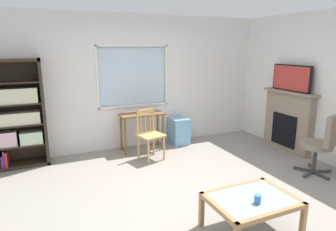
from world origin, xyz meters
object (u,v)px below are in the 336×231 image
at_px(desk_under_window, 142,121).
at_px(plastic_drawer_unit, 179,131).
at_px(coffee_table, 251,203).
at_px(sippy_cup, 258,199).
at_px(tv, 291,78).
at_px(wooden_chair, 150,134).
at_px(bookshelf, 16,116).
at_px(fireplace, 288,121).
at_px(office_chair, 322,142).

xyz_separation_m(desk_under_window, plastic_drawer_unit, (0.83, 0.05, -0.32)).
bearing_deg(coffee_table, sippy_cup, -101.30).
bearing_deg(plastic_drawer_unit, coffee_table, -101.80).
xyz_separation_m(tv, sippy_cup, (-2.43, -1.96, -0.97)).
relative_size(wooden_chair, tv, 1.02).
bearing_deg(bookshelf, fireplace, -14.89).
bearing_deg(coffee_table, bookshelf, 127.25).
bearing_deg(tv, office_chair, -110.39).
bearing_deg(sippy_cup, coffee_table, 78.70).
xyz_separation_m(plastic_drawer_unit, sippy_cup, (-0.66, -3.18, 0.18)).
distance_m(fireplace, tv, 0.84).
relative_size(desk_under_window, tv, 0.99).
bearing_deg(office_chair, tv, 69.61).
height_order(tv, coffee_table, tv).
xyz_separation_m(fireplace, tv, (-0.02, -0.00, 0.83)).
height_order(bookshelf, desk_under_window, bookshelf).
height_order(wooden_chair, plastic_drawer_unit, wooden_chair).
relative_size(plastic_drawer_unit, sippy_cup, 6.10).
bearing_deg(office_chair, desk_under_window, 133.69).
height_order(desk_under_window, tv, tv).
distance_m(bookshelf, plastic_drawer_unit, 3.08).
bearing_deg(sippy_cup, fireplace, 38.75).
distance_m(bookshelf, desk_under_window, 2.20).
xyz_separation_m(bookshelf, sippy_cup, (2.35, -3.24, -0.41)).
bearing_deg(fireplace, wooden_chair, 166.21).
bearing_deg(desk_under_window, plastic_drawer_unit, 3.44).
bearing_deg(tv, wooden_chair, 166.11).
height_order(office_chair, sippy_cup, office_chair).
distance_m(bookshelf, tv, 4.98).
xyz_separation_m(tv, coffee_table, (-2.40, -1.85, -1.07)).
bearing_deg(coffee_table, office_chair, 20.23).
bearing_deg(tv, fireplace, 0.00).
xyz_separation_m(wooden_chair, plastic_drawer_unit, (0.87, 0.56, -0.19)).
relative_size(plastic_drawer_unit, tv, 0.62).
relative_size(office_chair, coffee_table, 1.09).
relative_size(desk_under_window, fireplace, 0.74).
bearing_deg(fireplace, desk_under_window, 155.97).
relative_size(tv, coffee_table, 0.96).
bearing_deg(wooden_chair, fireplace, -13.79).
relative_size(wooden_chair, sippy_cup, 10.00).
distance_m(wooden_chair, office_chair, 2.84).
height_order(bookshelf, fireplace, bookshelf).
relative_size(fireplace, coffee_table, 1.28).
bearing_deg(wooden_chair, tv, -13.89).
xyz_separation_m(office_chair, coffee_table, (-1.99, -0.73, -0.20)).
bearing_deg(sippy_cup, desk_under_window, 93.12).
bearing_deg(desk_under_window, wooden_chair, -93.95).
height_order(bookshelf, tv, bookshelf).
distance_m(bookshelf, fireplace, 4.97).
xyz_separation_m(desk_under_window, fireplace, (2.61, -1.17, -0.00)).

